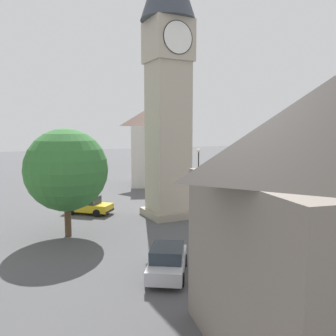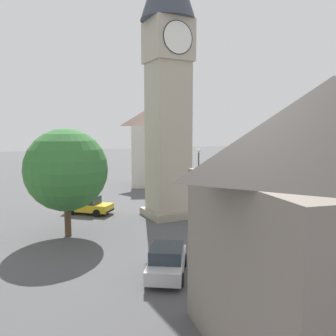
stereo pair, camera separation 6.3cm
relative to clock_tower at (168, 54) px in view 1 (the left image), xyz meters
The scene contains 12 objects.
ground_plane 13.30m from the clock_tower, 96.70° to the right, with size 200.00×200.00×0.00m, color #4C4C4F.
clock_tower is the anchor object (origin of this frame).
car_blue_kerb 15.42m from the clock_tower, 75.63° to the right, with size 2.21×4.31×1.53m.
car_silver_kerb 16.71m from the clock_tower, 37.94° to the right, with size 4.44×3.37×1.53m.
car_red_corner 15.11m from the clock_tower, ahead, with size 4.46×3.21×1.53m.
car_white_side 14.37m from the clock_tower, 145.82° to the left, with size 4.16×4.05×1.53m.
car_black_far 17.40m from the clock_tower, 117.31° to the right, with size 3.66×4.38×1.53m.
pedestrian 13.71m from the clock_tower, 42.99° to the left, with size 0.53×0.33×1.69m.
tree 12.42m from the clock_tower, 167.94° to the right, with size 5.58×5.58×7.38m.
building_shop_left 19.10m from the clock_tower, 68.45° to the left, with size 8.60×8.66×10.56m.
building_terrace_right 20.77m from the clock_tower, 101.56° to the right, with size 8.57×8.65×8.93m.
lamp_post 11.75m from the clock_tower, 35.16° to the left, with size 0.36×0.36×5.36m.
Camera 1 is at (-13.25, -25.81, 7.30)m, focal length 37.52 mm.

